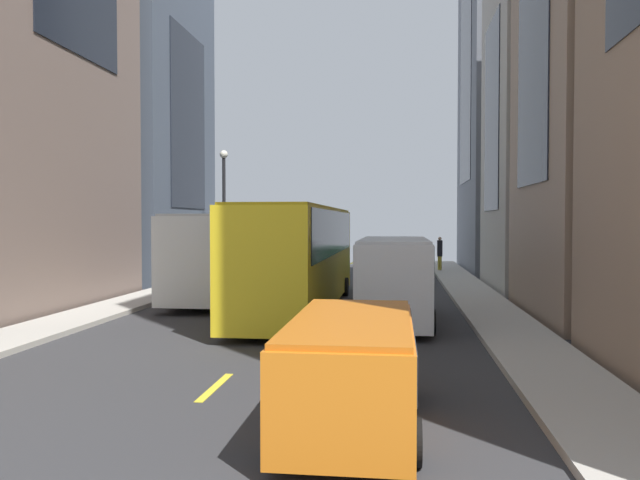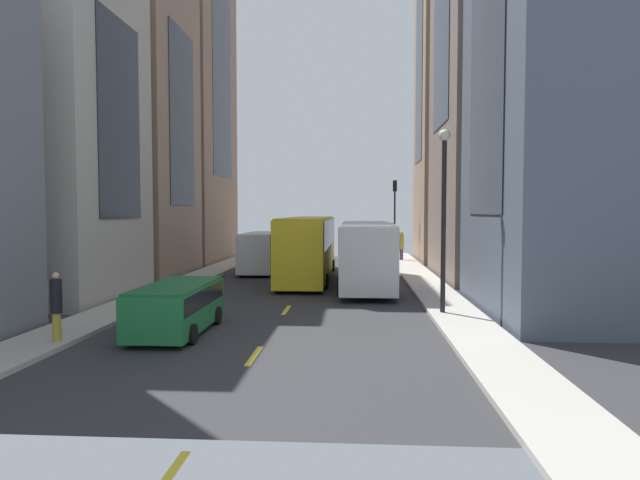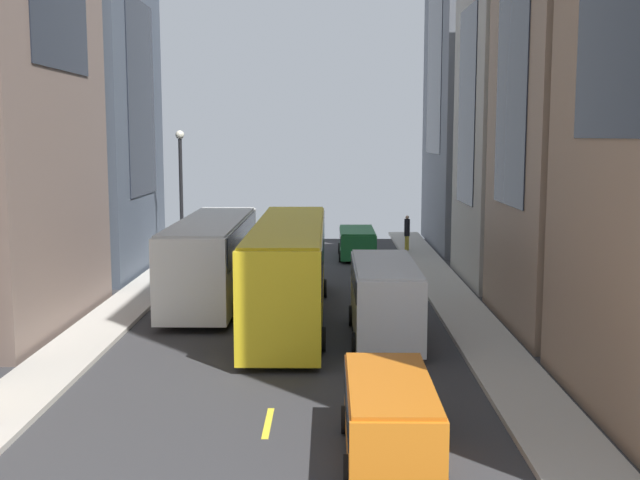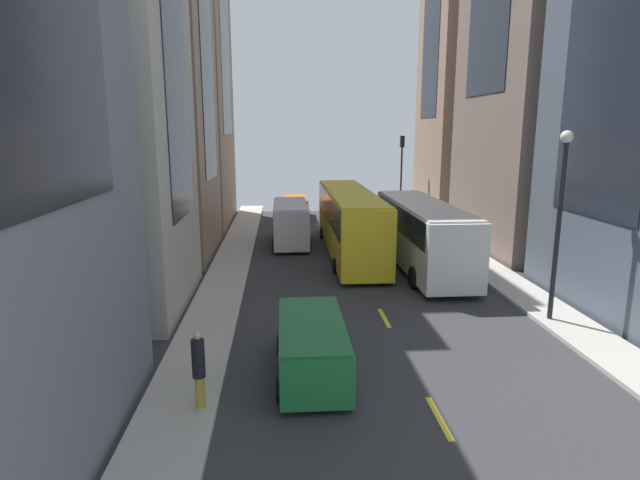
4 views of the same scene
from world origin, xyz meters
name	(u,v)px [view 1 (image 1 of 4)]	position (x,y,z in m)	size (l,w,h in m)	color
ground_plane	(314,297)	(0.00, 0.00, 0.00)	(39.01, 39.01, 0.00)	#333335
sidewalk_west	(162,293)	(-6.51, 0.00, 0.07)	(1.99, 44.00, 0.15)	#B2ADA3
sidewalk_east	(477,298)	(6.51, 0.00, 0.07)	(1.99, 44.00, 0.15)	#B2ADA3
lane_stripe_1	(215,387)	(0.00, -14.00, 0.01)	(0.16, 2.00, 0.01)	yellow
lane_stripe_2	(283,325)	(0.00, -7.00, 0.01)	(0.16, 2.00, 0.01)	yellow
lane_stripe_3	(314,297)	(0.00, 0.00, 0.01)	(0.16, 2.00, 0.01)	yellow
lane_stripe_4	(332,281)	(0.00, 7.00, 0.01)	(0.16, 2.00, 0.01)	yellow
lane_stripe_5	(344,270)	(0.00, 14.00, 0.01)	(0.16, 2.00, 0.01)	yellow
lane_stripe_6	(352,263)	(0.00, 21.00, 0.01)	(0.16, 2.00, 0.01)	yellow
building_west_2	(102,122)	(-12.55, 7.01, 8.48)	(9.78, 9.71, 16.96)	#4C5666
building_east_2	(597,113)	(12.36, 4.65, 8.03)	(9.40, 7.76, 16.05)	#B7B2A8
building_east_3	(527,74)	(11.51, 16.18, 12.53)	(7.68, 11.06, 25.06)	slate
city_bus_white	(234,248)	(-3.30, -0.16, 2.01)	(2.80, 11.28, 3.35)	silver
streetcar_yellow	(301,249)	(-0.01, -3.52, 2.12)	(2.70, 13.47, 3.59)	yellow
delivery_van_white	(394,274)	(3.27, -6.24, 1.52)	(2.25, 6.17, 2.58)	white
car_green_0	(391,258)	(2.99, 11.38, 0.94)	(2.07, 4.78, 1.59)	#1E7238
car_orange_1	(352,363)	(2.70, -15.96, 0.98)	(1.98, 4.47, 1.66)	orange
pedestrian_crossing_near	(440,252)	(5.92, 13.30, 1.22)	(0.33, 0.33, 2.02)	gold
streetlamp_near	(224,199)	(-6.01, 7.86, 4.34)	(0.44, 0.44, 6.81)	black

